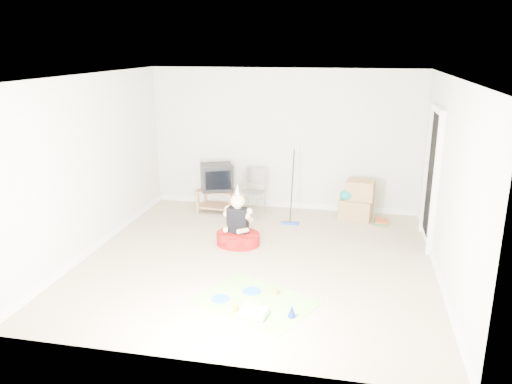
% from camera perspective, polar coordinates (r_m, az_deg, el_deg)
% --- Properties ---
extents(ground, '(5.00, 5.00, 0.00)m').
position_cam_1_polar(ground, '(7.30, 0.14, -7.71)').
color(ground, tan).
rests_on(ground, ground).
extents(doorway_recess, '(0.02, 0.90, 2.05)m').
position_cam_1_polar(doorway_recess, '(8.06, 19.49, 1.39)').
color(doorway_recess, black).
rests_on(doorway_recess, ground).
extents(tv_stand, '(0.72, 0.49, 0.43)m').
position_cam_1_polar(tv_stand, '(9.25, -4.46, -0.77)').
color(tv_stand, '#926642').
rests_on(tv_stand, ground).
extents(crt_tv, '(0.69, 0.64, 0.48)m').
position_cam_1_polar(crt_tv, '(9.14, -4.51, 1.70)').
color(crt_tv, black).
rests_on(crt_tv, tv_stand).
extents(folding_chair, '(0.47, 0.46, 0.86)m').
position_cam_1_polar(folding_chair, '(9.03, -0.41, -0.07)').
color(folding_chair, gray).
rests_on(folding_chair, ground).
extents(cardboard_boxes, '(0.63, 0.52, 0.71)m').
position_cam_1_polar(cardboard_boxes, '(9.02, 11.48, -0.97)').
color(cardboard_boxes, '#A87B51').
rests_on(cardboard_boxes, ground).
extents(floor_mop, '(0.31, 0.42, 1.25)m').
position_cam_1_polar(floor_mop, '(8.62, 3.93, -2.04)').
color(floor_mop, '#2348B0').
rests_on(floor_mop, ground).
extents(book_pile, '(0.25, 0.31, 0.06)m').
position_cam_1_polar(book_pile, '(8.98, 14.14, -3.28)').
color(book_pile, '#236B2F').
rests_on(book_pile, ground).
extents(seated_woman, '(0.76, 0.76, 0.99)m').
position_cam_1_polar(seated_woman, '(7.75, -2.08, -4.53)').
color(seated_woman, '#A8100F').
rests_on(seated_woman, ground).
extents(party_mat, '(1.64, 1.47, 0.01)m').
position_cam_1_polar(party_mat, '(6.21, -0.02, -12.32)').
color(party_mat, '#F83486').
rests_on(party_mat, ground).
extents(birthday_cake, '(0.33, 0.28, 0.14)m').
position_cam_1_polar(birthday_cake, '(5.88, -0.27, -13.65)').
color(birthday_cake, white).
rests_on(birthday_cake, party_mat).
extents(blue_plate_near, '(0.30, 0.30, 0.01)m').
position_cam_1_polar(blue_plate_near, '(6.40, -0.47, -11.27)').
color(blue_plate_near, blue).
rests_on(blue_plate_near, party_mat).
extents(blue_plate_far, '(0.32, 0.32, 0.01)m').
position_cam_1_polar(blue_plate_far, '(6.24, -4.09, -12.08)').
color(blue_plate_far, blue).
rests_on(blue_plate_far, party_mat).
extents(orange_cup_near, '(0.08, 0.08, 0.07)m').
position_cam_1_polar(orange_cup_near, '(6.34, 2.25, -11.32)').
color(orange_cup_near, orange).
rests_on(orange_cup_near, party_mat).
extents(orange_cup_far, '(0.08, 0.08, 0.07)m').
position_cam_1_polar(orange_cup_far, '(5.97, -2.35, -13.19)').
color(orange_cup_far, orange).
rests_on(orange_cup_far, party_mat).
extents(blue_party_hat, '(0.14, 0.14, 0.15)m').
position_cam_1_polar(blue_party_hat, '(5.86, 4.12, -13.41)').
color(blue_party_hat, '#1929B0').
rests_on(blue_party_hat, party_mat).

